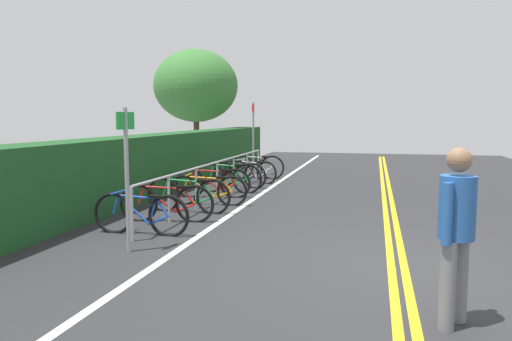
{
  "coord_description": "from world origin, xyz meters",
  "views": [
    {
      "loc": [
        -6.36,
        0.32,
        1.9
      ],
      "look_at": [
        3.55,
        2.71,
        0.79
      ],
      "focal_mm": 34.74,
      "sensor_mm": 36.0,
      "label": 1
    }
  ],
  "objects_px": {
    "bike_rack": "(217,171)",
    "bicycle_1": "(167,203)",
    "bicycle_7": "(252,171)",
    "bicycle_5": "(228,178)",
    "bicycle_4": "(213,183)",
    "sign_post_far": "(253,132)",
    "bicycle_6": "(239,175)",
    "bicycle_8": "(257,167)",
    "bicycle_0": "(141,214)",
    "bicycle_2": "(188,195)",
    "sign_post_near": "(127,165)",
    "tree_mid": "(196,86)",
    "pedestrian": "(456,225)",
    "bicycle_3": "(208,190)"
  },
  "relations": [
    {
      "from": "bike_rack",
      "to": "bicycle_7",
      "type": "relative_size",
      "value": 5.33
    },
    {
      "from": "sign_post_near",
      "to": "pedestrian",
      "type": "bearing_deg",
      "value": -111.19
    },
    {
      "from": "bicycle_5",
      "to": "pedestrian",
      "type": "distance_m",
      "value": 8.4
    },
    {
      "from": "bicycle_0",
      "to": "pedestrian",
      "type": "height_order",
      "value": "pedestrian"
    },
    {
      "from": "pedestrian",
      "to": "sign_post_far",
      "type": "distance_m",
      "value": 11.86
    },
    {
      "from": "bicycle_1",
      "to": "bike_rack",
      "type": "bearing_deg",
      "value": -1.33
    },
    {
      "from": "bike_rack",
      "to": "bicycle_6",
      "type": "height_order",
      "value": "bike_rack"
    },
    {
      "from": "sign_post_far",
      "to": "bicycle_7",
      "type": "bearing_deg",
      "value": -167.23
    },
    {
      "from": "bicycle_2",
      "to": "pedestrian",
      "type": "xyz_separation_m",
      "value": [
        -4.5,
        -4.32,
        0.59
      ]
    },
    {
      "from": "bicycle_7",
      "to": "bike_rack",
      "type": "bearing_deg",
      "value": 177.17
    },
    {
      "from": "bicycle_4",
      "to": "bicycle_7",
      "type": "distance_m",
      "value": 2.81
    },
    {
      "from": "bicycle_3",
      "to": "bicycle_4",
      "type": "height_order",
      "value": "bicycle_4"
    },
    {
      "from": "bicycle_7",
      "to": "sign_post_near",
      "type": "xyz_separation_m",
      "value": [
        -7.58,
        -0.09,
        0.91
      ]
    },
    {
      "from": "bike_rack",
      "to": "sign_post_near",
      "type": "relative_size",
      "value": 4.18
    },
    {
      "from": "bicycle_6",
      "to": "bicycle_8",
      "type": "relative_size",
      "value": 0.95
    },
    {
      "from": "bike_rack",
      "to": "bicycle_4",
      "type": "distance_m",
      "value": 0.32
    },
    {
      "from": "bicycle_0",
      "to": "bicycle_2",
      "type": "relative_size",
      "value": 0.93
    },
    {
      "from": "pedestrian",
      "to": "bicycle_0",
      "type": "bearing_deg",
      "value": 59.61
    },
    {
      "from": "bicycle_6",
      "to": "bicycle_3",
      "type": "bearing_deg",
      "value": -178.47
    },
    {
      "from": "bicycle_5",
      "to": "bicycle_7",
      "type": "bearing_deg",
      "value": -3.58
    },
    {
      "from": "pedestrian",
      "to": "sign_post_near",
      "type": "distance_m",
      "value": 4.38
    },
    {
      "from": "bicycle_1",
      "to": "bicycle_4",
      "type": "distance_m",
      "value": 2.78
    },
    {
      "from": "tree_mid",
      "to": "pedestrian",
      "type": "bearing_deg",
      "value": -151.71
    },
    {
      "from": "bicycle_1",
      "to": "bicycle_3",
      "type": "bearing_deg",
      "value": -5.11
    },
    {
      "from": "bike_rack",
      "to": "pedestrian",
      "type": "height_order",
      "value": "pedestrian"
    },
    {
      "from": "sign_post_far",
      "to": "pedestrian",
      "type": "bearing_deg",
      "value": -157.31
    },
    {
      "from": "bicycle_0",
      "to": "sign_post_far",
      "type": "height_order",
      "value": "sign_post_far"
    },
    {
      "from": "bicycle_5",
      "to": "bicycle_6",
      "type": "xyz_separation_m",
      "value": [
        0.99,
        -0.01,
        -0.03
      ]
    },
    {
      "from": "bicycle_5",
      "to": "sign_post_near",
      "type": "bearing_deg",
      "value": -177.79
    },
    {
      "from": "bicycle_1",
      "to": "bicycle_7",
      "type": "bearing_deg",
      "value": -2.09
    },
    {
      "from": "sign_post_near",
      "to": "bicycle_5",
      "type": "bearing_deg",
      "value": 2.21
    },
    {
      "from": "bicycle_0",
      "to": "tree_mid",
      "type": "xyz_separation_m",
      "value": [
        12.16,
        3.55,
        2.82
      ]
    },
    {
      "from": "sign_post_near",
      "to": "tree_mid",
      "type": "xyz_separation_m",
      "value": [
        13.15,
        3.85,
        1.92
      ]
    },
    {
      "from": "pedestrian",
      "to": "sign_post_far",
      "type": "relative_size",
      "value": 0.69
    },
    {
      "from": "bike_rack",
      "to": "bicycle_1",
      "type": "distance_m",
      "value": 2.77
    },
    {
      "from": "bicycle_4",
      "to": "bicycle_7",
      "type": "xyz_separation_m",
      "value": [
        2.8,
        -0.26,
        -0.02
      ]
    },
    {
      "from": "bicycle_4",
      "to": "bicycle_7",
      "type": "bearing_deg",
      "value": -5.22
    },
    {
      "from": "bicycle_8",
      "to": "sign_post_near",
      "type": "relative_size",
      "value": 0.85
    },
    {
      "from": "bicycle_1",
      "to": "bicycle_2",
      "type": "xyz_separation_m",
      "value": [
        0.92,
        -0.05,
        0.0
      ]
    },
    {
      "from": "bicycle_3",
      "to": "bike_rack",
      "type": "bearing_deg",
      "value": 5.85
    },
    {
      "from": "bicycle_6",
      "to": "bicycle_7",
      "type": "xyz_separation_m",
      "value": [
        0.97,
        -0.12,
        -0.01
      ]
    },
    {
      "from": "bicycle_5",
      "to": "tree_mid",
      "type": "height_order",
      "value": "tree_mid"
    },
    {
      "from": "bicycle_2",
      "to": "bicycle_5",
      "type": "relative_size",
      "value": 1.03
    },
    {
      "from": "bicycle_1",
      "to": "bicycle_5",
      "type": "relative_size",
      "value": 1.0
    },
    {
      "from": "tree_mid",
      "to": "bicycle_3",
      "type": "bearing_deg",
      "value": -158.3
    },
    {
      "from": "bicycle_5",
      "to": "sign_post_far",
      "type": "xyz_separation_m",
      "value": [
        3.73,
        0.28,
        1.04
      ]
    },
    {
      "from": "bicycle_6",
      "to": "bicycle_2",
      "type": "bearing_deg",
      "value": 179.5
    },
    {
      "from": "bicycle_3",
      "to": "bicycle_6",
      "type": "distance_m",
      "value": 2.8
    },
    {
      "from": "bicycle_7",
      "to": "bicycle_5",
      "type": "bearing_deg",
      "value": 176.42
    },
    {
      "from": "bicycle_6",
      "to": "sign_post_far",
      "type": "distance_m",
      "value": 2.96
    }
  ]
}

